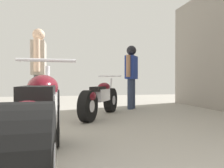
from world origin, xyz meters
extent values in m
plane|color=#9E998E|center=(0.00, 3.21, 0.00)|extent=(15.40, 15.40, 0.00)
cylinder|color=black|center=(-1.00, 2.69, 0.31)|extent=(0.26, 0.62, 0.62)
cylinder|color=silver|center=(-1.00, 2.69, 0.31)|extent=(0.26, 0.24, 0.24)
cube|color=silver|center=(-0.99, 1.98, 0.49)|extent=(0.24, 0.62, 0.27)
ellipsoid|color=#5B0F19|center=(-0.99, 2.20, 0.66)|extent=(0.25, 0.51, 0.21)
cube|color=black|center=(-0.99, 1.81, 0.63)|extent=(0.22, 0.47, 0.10)
ellipsoid|color=#5B0F19|center=(-0.99, 1.33, 0.51)|extent=(0.25, 0.43, 0.23)
cylinder|color=silver|center=(-1.00, 2.65, 0.60)|extent=(0.05, 0.25, 0.57)
cylinder|color=silver|center=(-1.00, 2.61, 0.93)|extent=(0.60, 0.04, 0.04)
cylinder|color=silver|center=(-1.13, 1.69, 0.22)|extent=(0.09, 0.54, 0.09)
cylinder|color=black|center=(0.24, 5.08, 0.28)|extent=(0.42, 0.56, 0.56)
cylinder|color=silver|center=(0.24, 5.08, 0.28)|extent=(0.25, 0.27, 0.21)
cylinder|color=black|center=(-0.41, 3.99, 0.28)|extent=(0.42, 0.56, 0.56)
cylinder|color=silver|center=(-0.41, 3.99, 0.28)|extent=(0.25, 0.27, 0.21)
cube|color=silver|center=(-0.09, 4.54, 0.43)|extent=(0.46, 0.58, 0.24)
ellipsoid|color=#5B0F19|center=(0.01, 4.70, 0.59)|extent=(0.43, 0.50, 0.19)
cube|color=black|center=(-0.17, 4.40, 0.56)|extent=(0.38, 0.46, 0.09)
ellipsoid|color=#5B0F19|center=(-0.39, 4.03, 0.45)|extent=(0.39, 0.44, 0.21)
cylinder|color=silver|center=(0.22, 5.05, 0.54)|extent=(0.15, 0.21, 0.50)
cylinder|color=silver|center=(0.20, 5.02, 0.83)|extent=(0.48, 0.30, 0.03)
cylinder|color=silver|center=(-0.32, 4.37, 0.19)|extent=(0.31, 0.45, 0.08)
cylinder|color=#4C4C4C|center=(-1.29, 4.68, 0.42)|extent=(0.16, 0.16, 0.83)
cylinder|color=#4C4C4C|center=(-1.29, 4.47, 0.42)|extent=(0.16, 0.16, 0.83)
cube|color=#B2A899|center=(-1.29, 4.58, 1.15)|extent=(0.25, 0.46, 0.64)
cylinder|color=beige|center=(-1.29, 4.87, 1.18)|extent=(0.11, 0.11, 0.58)
cylinder|color=beige|center=(-1.29, 4.29, 1.18)|extent=(0.11, 0.11, 0.58)
sphere|color=beige|center=(-1.29, 4.58, 1.61)|extent=(0.23, 0.23, 0.23)
cylinder|color=#2D3851|center=(0.94, 5.62, 0.39)|extent=(0.21, 0.21, 0.77)
cylinder|color=#2D3851|center=(0.83, 5.46, 0.39)|extent=(0.21, 0.21, 0.77)
cube|color=navy|center=(0.89, 5.54, 1.07)|extent=(0.43, 0.48, 0.59)
cylinder|color=#9E7051|center=(1.04, 5.76, 1.09)|extent=(0.15, 0.15, 0.54)
cylinder|color=#9E7051|center=(0.74, 5.32, 1.09)|extent=(0.15, 0.15, 0.54)
sphere|color=black|center=(0.89, 5.54, 1.49)|extent=(0.21, 0.21, 0.21)
sphere|color=black|center=(0.89, 5.54, 1.51)|extent=(0.25, 0.25, 0.25)
camera|label=1|loc=(-0.82, 0.28, 0.71)|focal=34.13mm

